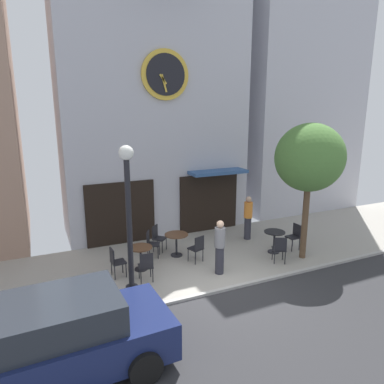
# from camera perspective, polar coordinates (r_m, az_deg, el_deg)

# --- Properties ---
(ground_plane) EXTENTS (27.36, 10.48, 0.13)m
(ground_plane) POSITION_cam_1_polar(r_m,az_deg,el_deg) (9.66, 7.27, -17.10)
(ground_plane) COLOR #9E998E
(clock_building) EXTENTS (7.18, 4.04, 11.27)m
(clock_building) POSITION_cam_1_polar(r_m,az_deg,el_deg) (14.35, -6.36, 17.01)
(clock_building) COLOR #B2B2BC
(clock_building) RESTS_ON ground_plane
(neighbor_building_right) EXTENTS (5.88, 4.14, 13.55)m
(neighbor_building_right) POSITION_cam_1_polar(r_m,az_deg,el_deg) (18.66, 15.87, 18.81)
(neighbor_building_right) COLOR #B2B2BC
(neighbor_building_right) RESTS_ON ground_plane
(street_lamp) EXTENTS (0.36, 0.36, 4.02)m
(street_lamp) POSITION_cam_1_polar(r_m,az_deg,el_deg) (8.94, -10.14, -5.22)
(street_lamp) COLOR black
(street_lamp) RESTS_ON ground_plane
(street_tree) EXTENTS (2.27, 2.04, 4.44)m
(street_tree) POSITION_cam_1_polar(r_m,az_deg,el_deg) (11.67, 18.55, 5.23)
(street_tree) COLOR brown
(street_tree) RESTS_ON ground_plane
(cafe_table_near_curb) EXTENTS (0.73, 0.73, 0.74)m
(cafe_table_near_curb) POSITION_cam_1_polar(r_m,az_deg,el_deg) (11.05, -8.33, -9.81)
(cafe_table_near_curb) COLOR black
(cafe_table_near_curb) RESTS_ON ground_plane
(cafe_table_center_right) EXTENTS (0.79, 0.79, 0.76)m
(cafe_table_center_right) POSITION_cam_1_polar(r_m,az_deg,el_deg) (11.92, -2.55, -7.73)
(cafe_table_center_right) COLOR black
(cafe_table_center_right) RESTS_ON ground_plane
(cafe_table_center) EXTENTS (0.72, 0.72, 0.76)m
(cafe_table_center) POSITION_cam_1_polar(r_m,az_deg,el_deg) (12.51, 13.20, -7.19)
(cafe_table_center) COLOR black
(cafe_table_center) RESTS_ON ground_plane
(cafe_chair_corner) EXTENTS (0.43, 0.43, 0.90)m
(cafe_chair_corner) POSITION_cam_1_polar(r_m,az_deg,el_deg) (10.73, -12.29, -10.74)
(cafe_chair_corner) COLOR black
(cafe_chair_corner) RESTS_ON ground_plane
(cafe_chair_outer) EXTENTS (0.54, 0.54, 0.90)m
(cafe_chair_outer) POSITION_cam_1_polar(r_m,az_deg,el_deg) (11.90, -6.67, -8.05)
(cafe_chair_outer) COLOR black
(cafe_chair_outer) RESTS_ON ground_plane
(cafe_chair_near_lamp) EXTENTS (0.42, 0.42, 0.90)m
(cafe_chair_near_lamp) POSITION_cam_1_polar(r_m,az_deg,el_deg) (12.99, 16.31, -6.65)
(cafe_chair_near_lamp) COLOR black
(cafe_chair_near_lamp) RESTS_ON ground_plane
(cafe_chair_facing_wall) EXTENTS (0.53, 0.53, 0.90)m
(cafe_chair_facing_wall) POSITION_cam_1_polar(r_m,az_deg,el_deg) (11.71, 14.04, -8.75)
(cafe_chair_facing_wall) COLOR black
(cafe_chair_facing_wall) RESTS_ON ground_plane
(cafe_chair_by_entrance) EXTENTS (0.51, 0.51, 0.90)m
(cafe_chair_by_entrance) POSITION_cam_1_polar(r_m,az_deg,el_deg) (11.43, 0.87, -8.89)
(cafe_chair_by_entrance) COLOR black
(cafe_chair_by_entrance) RESTS_ON ground_plane
(cafe_chair_curbside) EXTENTS (0.45, 0.45, 0.90)m
(cafe_chair_curbside) POSITION_cam_1_polar(r_m,az_deg,el_deg) (10.30, -7.45, -11.61)
(cafe_chair_curbside) COLOR black
(cafe_chair_curbside) RESTS_ON ground_plane
(cafe_chair_facing_street) EXTENTS (0.57, 0.57, 0.90)m
(cafe_chair_facing_street) POSITION_cam_1_polar(r_m,az_deg,el_deg) (12.40, -5.61, -7.12)
(cafe_chair_facing_street) COLOR black
(cafe_chair_facing_street) RESTS_ON ground_plane
(pedestrian_orange) EXTENTS (0.45, 0.45, 1.67)m
(pedestrian_orange) POSITION_cam_1_polar(r_m,az_deg,el_deg) (13.47, 9.07, -4.05)
(pedestrian_orange) COLOR #2D2D38
(pedestrian_orange) RESTS_ON ground_plane
(pedestrian_grey) EXTENTS (0.40, 0.40, 1.67)m
(pedestrian_grey) POSITION_cam_1_polar(r_m,az_deg,el_deg) (10.61, 4.52, -8.79)
(pedestrian_grey) COLOR #2D2D38
(pedestrian_grey) RESTS_ON ground_plane
(parked_car_navy) EXTENTS (4.36, 2.14, 1.55)m
(parked_car_navy) POSITION_cam_1_polar(r_m,az_deg,el_deg) (7.37, -21.47, -21.44)
(parked_car_navy) COLOR navy
(parked_car_navy) RESTS_ON ground_plane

